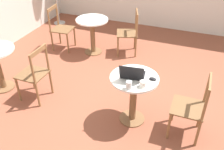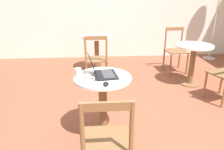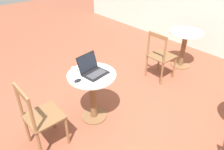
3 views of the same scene
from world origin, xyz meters
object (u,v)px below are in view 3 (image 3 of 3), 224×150
at_px(cafe_table_far, 185,42).
at_px(chair_near_front, 40,117).
at_px(cafe_table_near, 92,87).
at_px(laptop, 93,70).
at_px(mug, 75,71).
at_px(mouse, 78,80).
at_px(drinking_glass, 80,63).
at_px(chair_far_front, 160,56).

relative_size(cafe_table_far, chair_near_front, 0.81).
bearing_deg(chair_near_front, cafe_table_near, 90.06).
distance_m(cafe_table_near, laptop, 0.27).
bearing_deg(mug, laptop, 49.90).
distance_m(cafe_table_far, laptop, 2.32).
bearing_deg(mouse, laptop, 97.26).
distance_m(mouse, drinking_glass, 0.38).
distance_m(cafe_table_near, drinking_glass, 0.38).
relative_size(cafe_table_near, drinking_glass, 6.98).
bearing_deg(cafe_table_far, chair_far_front, -90.90).
height_order(chair_near_front, mug, chair_near_front).
distance_m(chair_near_front, chair_far_front, 2.37).
bearing_deg(cafe_table_far, cafe_table_near, -88.78).
xyz_separation_m(cafe_table_near, cafe_table_far, (-0.05, 2.33, 0.00)).
bearing_deg(cafe_table_far, chair_near_front, -89.07).
height_order(cafe_table_far, laptop, laptop).
height_order(chair_near_front, mouse, chair_near_front).
relative_size(cafe_table_far, laptop, 2.13).
distance_m(cafe_table_far, chair_far_front, 0.75).
distance_m(chair_far_front, mug, 1.78).
relative_size(chair_near_front, laptop, 2.63).
height_order(cafe_table_near, chair_near_front, chair_near_front).
relative_size(cafe_table_far, mug, 6.18).
bearing_deg(mug, mouse, -22.96).
xyz_separation_m(cafe_table_near, chair_near_front, (0.00, -0.79, -0.08)).
bearing_deg(chair_near_front, mouse, 87.19).
bearing_deg(laptop, cafe_table_near, -77.20).
distance_m(chair_near_front, mouse, 0.63).
bearing_deg(mouse, cafe_table_far, 91.72).
bearing_deg(cafe_table_near, drinking_glass, -178.58).
bearing_deg(mug, cafe_table_near, 44.17).
bearing_deg(drinking_glass, cafe_table_far, 84.67).
xyz_separation_m(chair_far_front, drinking_glass, (-0.21, -1.59, 0.34)).
distance_m(chair_near_front, mug, 0.73).
relative_size(chair_far_front, mouse, 9.27).
height_order(cafe_table_near, drinking_glass, drinking_glass).
relative_size(cafe_table_near, mug, 6.18).
relative_size(cafe_table_near, laptop, 2.13).
bearing_deg(laptop, mouse, -82.74).
distance_m(laptop, mug, 0.24).
bearing_deg(drinking_glass, mouse, -38.25).
bearing_deg(mouse, drinking_glass, 141.75).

